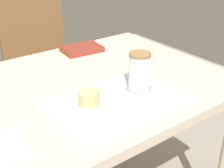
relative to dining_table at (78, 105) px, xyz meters
The scene contains 8 objects.
dining_table is the anchor object (origin of this frame).
wooden_chair 0.75m from the dining_table, 76.05° to the left, with size 0.45×0.45×0.95m.
placemat 0.21m from the dining_table, 74.79° to the right, with size 0.44×0.30×0.00m, color white.
pastry_plate 0.20m from the dining_table, 107.65° to the right, with size 0.16×0.16×0.01m, color silver.
pastry 0.21m from the dining_table, 107.65° to the right, with size 0.07×0.07×0.04m, color #E5BC7F.
coffee_coaster 0.25m from the dining_table, 44.60° to the right, with size 0.10×0.10×0.01m, color #99999E.
coffee_mug 0.28m from the dining_table, 44.21° to the right, with size 0.11×0.08×0.13m.
small_book 0.37m from the dining_table, 55.07° to the left, with size 0.18×0.12×0.02m, color maroon.
Camera 1 is at (-0.51, -0.90, 1.27)m, focal length 50.00 mm.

